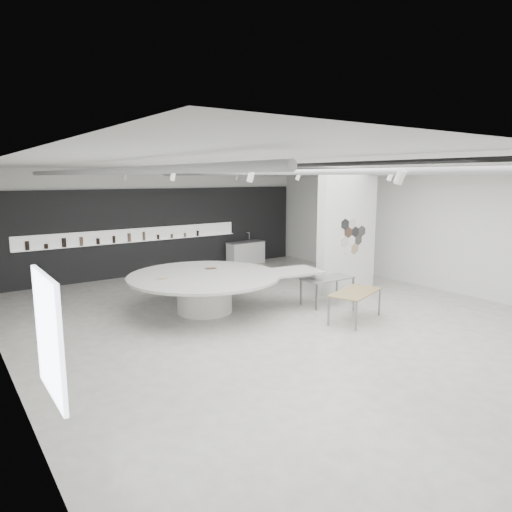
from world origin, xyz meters
TOP-DOWN VIEW (x-y plane):
  - room at (-0.09, -0.00)m, footprint 12.02×14.02m
  - back_wall_display at (-0.08, 6.93)m, footprint 11.80×0.27m
  - partition_column at (3.50, 1.00)m, footprint 2.20×0.38m
  - display_island at (-1.14, 1.51)m, footprint 5.32×4.54m
  - sample_table_wood at (1.45, -1.26)m, footprint 1.72×1.24m
  - sample_table_stone at (1.95, 0.23)m, footprint 1.47×0.76m
  - kitchen_counter at (3.49, 6.53)m, footprint 1.63×0.70m

SIDE VIEW (x-z plane):
  - kitchen_counter at x=3.49m, z-range -0.18..1.09m
  - display_island at x=-1.14m, z-range 0.15..1.17m
  - sample_table_wood at x=1.45m, z-range 0.31..1.04m
  - sample_table_stone at x=1.95m, z-range 0.31..1.06m
  - back_wall_display at x=-0.08m, z-range -0.01..3.09m
  - partition_column at x=3.50m, z-range 0.00..3.60m
  - room at x=-0.09m, z-range 0.16..3.98m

